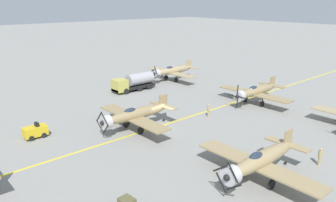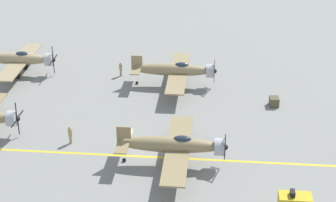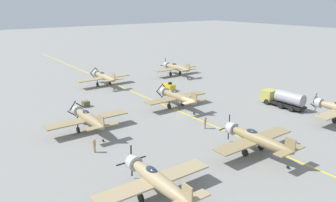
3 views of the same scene
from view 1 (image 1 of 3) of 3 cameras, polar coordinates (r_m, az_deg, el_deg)
The scene contains 10 objects.
ground_plane at distance 41.95m, azimuth -1.11°, elevation -4.29°, with size 400.00×400.00×0.00m, color gray.
taxiway_stripe at distance 41.95m, azimuth -1.11°, elevation -4.29°, with size 0.30×160.00×0.01m, color yellow.
airplane_near_right at distance 64.81m, azimuth 0.75°, elevation 5.30°, with size 12.00×9.98×3.65m.
airplane_mid_center at distance 40.09m, azimuth -5.75°, elevation -2.35°, with size 12.00×9.98×3.65m.
airplane_mid_left at distance 30.02m, azimuth 15.75°, elevation -9.90°, with size 12.00×9.98×3.65m.
airplane_near_center at distance 51.76m, azimuth 15.03°, elevation 1.64°, with size 12.00×9.98×3.80m.
fuel_tanker at distance 58.07m, azimuth -6.01°, elevation 3.29°, with size 2.67×8.00×2.98m.
tow_tractor at distance 41.14m, azimuth -22.12°, elevation -4.88°, with size 1.57×2.60×1.79m.
ground_crew_walking at distance 44.93m, azimuth 7.07°, elevation -1.58°, with size 0.40×0.40×1.84m.
ground_crew_inspecting at distance 35.12m, azimuth 24.97°, elevation -8.69°, with size 0.39×0.39×1.81m.
Camera 1 is at (-29.94, 25.05, 15.35)m, focal length 35.00 mm.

